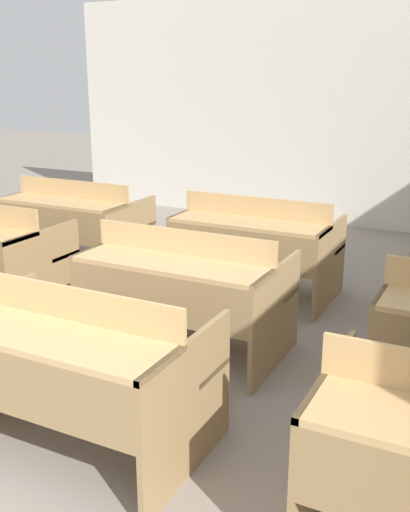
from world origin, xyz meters
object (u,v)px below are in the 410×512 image
Objects in this scene: bench_second_center at (184,287)px; bench_third_left at (74,220)px; bench_front_center at (71,361)px; bench_third_center at (255,243)px.

bench_second_center is 2.19m from bench_third_left.
bench_second_center is at bearing -32.56° from bench_third_left.
bench_third_left is at bearing 128.51° from bench_front_center.
bench_second_center is 1.21m from bench_third_center.
bench_third_left is 1.00× the size of bench_third_center.
bench_second_center is (-0.03, 1.18, 0.00)m from bench_front_center.
bench_front_center and bench_second_center have the same top height.
bench_front_center is 1.00× the size of bench_third_left.
bench_third_left is 1.85m from bench_third_center.
bench_second_center is 1.00× the size of bench_third_center.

